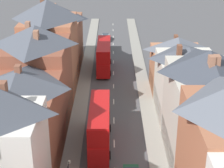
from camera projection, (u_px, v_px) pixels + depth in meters
name	position (u px, v px, depth m)	size (l,w,h in m)	color
pavement_left	(82.00, 96.00, 60.07)	(2.20, 104.00, 0.14)	gray
pavement_right	(145.00, 96.00, 60.08)	(2.20, 104.00, 0.14)	gray
centre_line_dashes	(113.00, 102.00, 58.26)	(0.14, 97.80, 0.01)	silver
terrace_row_left	(29.00, 99.00, 44.71)	(8.00, 70.06, 14.97)	brown
terrace_row_right	(220.00, 143.00, 36.17)	(8.00, 58.12, 14.48)	beige
double_decker_bus_lead	(99.00, 125.00, 45.86)	(2.74, 10.80, 5.30)	red
double_decker_bus_mid_street	(103.00, 56.00, 69.67)	(2.74, 10.80, 5.30)	#B70F0F
car_near_silver	(105.00, 46.00, 81.67)	(1.90, 3.97, 1.59)	#144728
car_parked_right_a	(105.00, 37.00, 88.24)	(1.90, 4.14, 1.57)	#B7BABF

